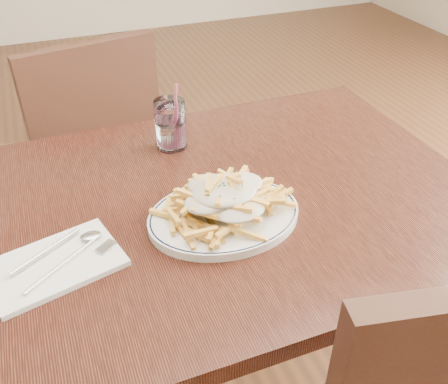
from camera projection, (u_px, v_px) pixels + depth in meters
name	position (u px, v px, depth m)	size (l,w,h in m)	color
table	(205.00, 228.00, 1.11)	(1.20, 0.80, 0.75)	black
chair_far	(92.00, 147.00, 1.71)	(0.49, 0.49, 0.90)	black
fries_plate	(224.00, 216.00, 1.00)	(0.38, 0.35, 0.02)	white
loaded_fries	(224.00, 196.00, 0.98)	(0.29, 0.25, 0.07)	#EAB147
napkin	(55.00, 264.00, 0.90)	(0.23, 0.15, 0.01)	white
cutlery	(54.00, 259.00, 0.90)	(0.19, 0.17, 0.01)	silver
water_glass	(171.00, 127.00, 1.22)	(0.08, 0.08, 0.17)	white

